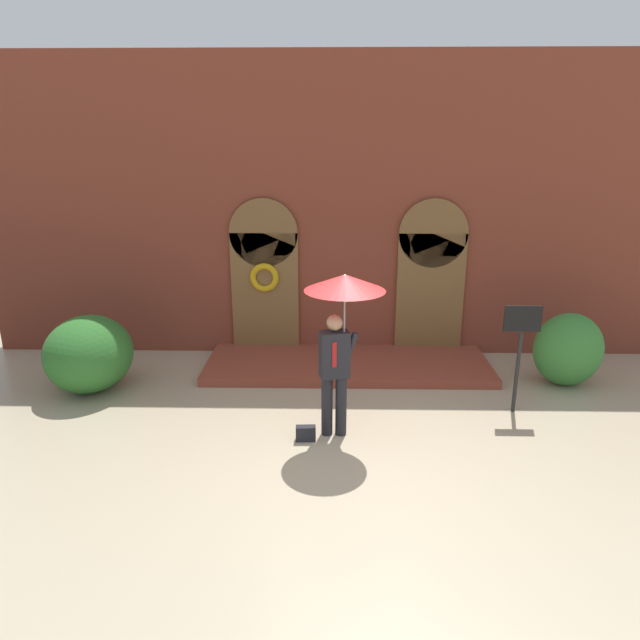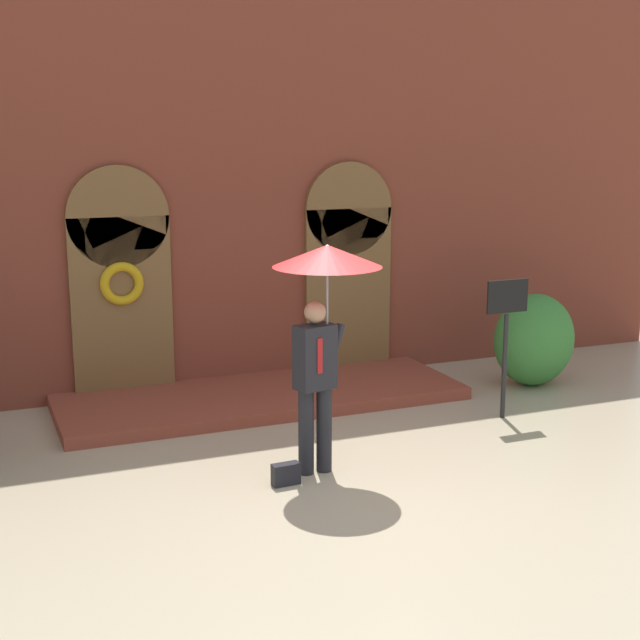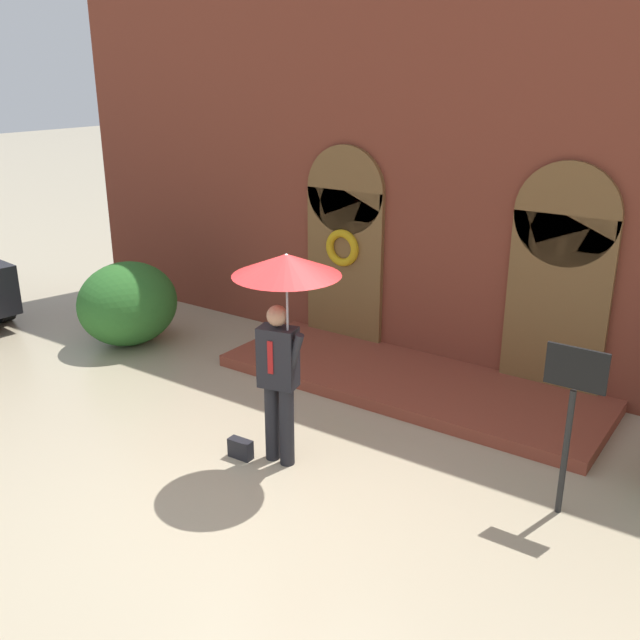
% 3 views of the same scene
% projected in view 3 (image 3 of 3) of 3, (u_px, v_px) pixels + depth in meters
% --- Properties ---
extents(ground_plane, '(80.00, 80.00, 0.00)m').
position_uv_depth(ground_plane, '(267.00, 492.00, 7.27)').
color(ground_plane, tan).
extents(building_facade, '(14.00, 2.30, 5.60)m').
position_uv_depth(building_facade, '(455.00, 178.00, 9.58)').
color(building_facade, brown).
rests_on(building_facade, ground).
extents(person_with_umbrella, '(1.10, 1.10, 2.36)m').
position_uv_depth(person_with_umbrella, '(284.00, 297.00, 7.15)').
color(person_with_umbrella, black).
rests_on(person_with_umbrella, ground).
extents(handbag, '(0.28, 0.13, 0.22)m').
position_uv_depth(handbag, '(241.00, 449.00, 7.87)').
color(handbag, black).
rests_on(handbag, ground).
extents(sign_post, '(0.56, 0.06, 1.72)m').
position_uv_depth(sign_post, '(572.00, 404.00, 6.56)').
color(sign_post, black).
rests_on(sign_post, ground).
extents(shrub_left, '(1.41, 1.58, 1.29)m').
position_uv_depth(shrub_left, '(128.00, 303.00, 10.99)').
color(shrub_left, '#2D6B28').
rests_on(shrub_left, ground).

